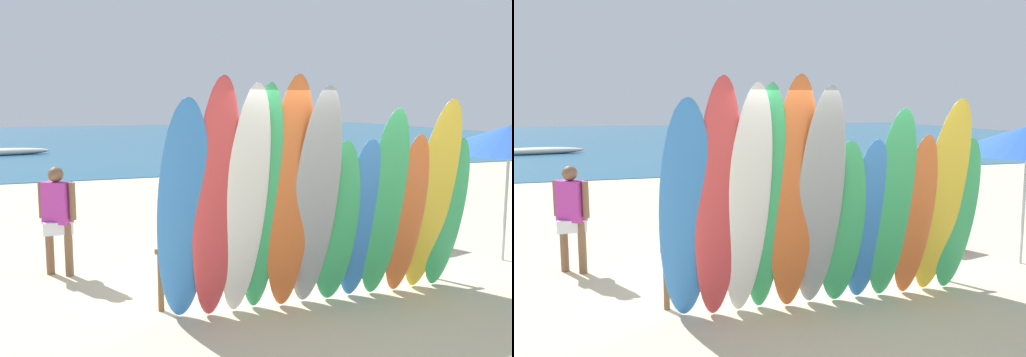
% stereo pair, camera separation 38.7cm
% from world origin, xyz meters
% --- Properties ---
extents(ground, '(60.00, 60.00, 0.00)m').
position_xyz_m(ground, '(0.00, 14.00, 0.00)').
color(ground, beige).
extents(ocean_water, '(60.00, 40.00, 0.02)m').
position_xyz_m(ocean_water, '(0.00, 31.43, 0.01)').
color(ocean_water, '#235B7F').
rests_on(ocean_water, ground).
extents(surfboard_rack, '(3.79, 0.07, 0.73)m').
position_xyz_m(surfboard_rack, '(0.00, 0.00, 0.59)').
color(surfboard_rack, brown).
rests_on(surfboard_rack, ground).
extents(surfboard_blue_0, '(0.59, 0.81, 2.44)m').
position_xyz_m(surfboard_blue_0, '(-1.69, -0.58, 1.22)').
color(surfboard_blue_0, '#337AD1').
rests_on(surfboard_blue_0, ground).
extents(surfboard_red_1, '(0.50, 0.73, 2.65)m').
position_xyz_m(surfboard_red_1, '(-1.35, -0.64, 1.32)').
color(surfboard_red_1, '#D13D42').
rests_on(surfboard_red_1, ground).
extents(surfboard_white_2, '(0.53, 0.81, 2.58)m').
position_xyz_m(surfboard_white_2, '(-1.03, -0.63, 1.29)').
color(surfboard_white_2, white).
rests_on(surfboard_white_2, ground).
extents(surfboard_green_3, '(0.51, 0.76, 2.59)m').
position_xyz_m(surfboard_green_3, '(-0.82, -0.56, 1.29)').
color(surfboard_green_3, '#38B266').
rests_on(surfboard_green_3, ground).
extents(surfboard_orange_4, '(0.59, 0.73, 2.67)m').
position_xyz_m(surfboard_orange_4, '(-0.50, -0.60, 1.34)').
color(surfboard_orange_4, orange).
rests_on(surfboard_orange_4, ground).
extents(surfboard_grey_5, '(0.60, 0.87, 2.56)m').
position_xyz_m(surfboard_grey_5, '(-0.21, -0.63, 1.28)').
color(surfboard_grey_5, '#999EA3').
rests_on(surfboard_grey_5, ground).
extents(surfboard_green_6, '(0.58, 0.58, 1.97)m').
position_xyz_m(surfboard_green_6, '(0.12, -0.52, 0.99)').
color(surfboard_green_6, '#38B266').
rests_on(surfboard_green_6, ground).
extents(surfboard_blue_7, '(0.51, 0.61, 1.98)m').
position_xyz_m(surfboard_blue_7, '(0.44, -0.51, 0.99)').
color(surfboard_blue_7, '#337AD1').
rests_on(surfboard_blue_7, ground).
extents(surfboard_green_8, '(0.56, 0.68, 2.33)m').
position_xyz_m(surfboard_green_8, '(0.73, -0.57, 1.16)').
color(surfboard_green_8, '#38B266').
rests_on(surfboard_green_8, ground).
extents(surfboard_orange_9, '(0.49, 0.59, 2.02)m').
position_xyz_m(surfboard_orange_9, '(1.06, -0.54, 1.01)').
color(surfboard_orange_9, orange).
rests_on(surfboard_orange_9, ground).
extents(surfboard_yellow_10, '(0.58, 0.74, 2.43)m').
position_xyz_m(surfboard_yellow_10, '(1.40, -0.58, 1.22)').
color(surfboard_yellow_10, yellow).
rests_on(surfboard_yellow_10, ground).
extents(surfboard_green_11, '(0.51, 0.51, 1.96)m').
position_xyz_m(surfboard_green_11, '(1.69, -0.49, 0.98)').
color(surfboard_green_11, '#38B266').
rests_on(surfboard_green_11, ground).
extents(beachgoer_photographing, '(0.48, 0.38, 1.51)m').
position_xyz_m(beachgoer_photographing, '(-2.90, 1.83, 0.87)').
color(beachgoer_photographing, brown).
rests_on(beachgoer_photographing, ground).
extents(beachgoer_strolling, '(0.59, 0.25, 1.56)m').
position_xyz_m(beachgoer_strolling, '(1.77, 3.83, 0.90)').
color(beachgoer_strolling, brown).
rests_on(beachgoer_strolling, ground).
extents(beach_chair_red, '(0.68, 0.86, 0.79)m').
position_xyz_m(beach_chair_red, '(2.71, 1.42, 0.42)').
color(beach_chair_red, '#B7B7BC').
rests_on(beach_chair_red, ground).
extents(beach_umbrella, '(2.29, 2.29, 2.04)m').
position_xyz_m(beach_umbrella, '(3.42, 0.31, 1.84)').
color(beach_umbrella, silver).
rests_on(beach_umbrella, ground).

